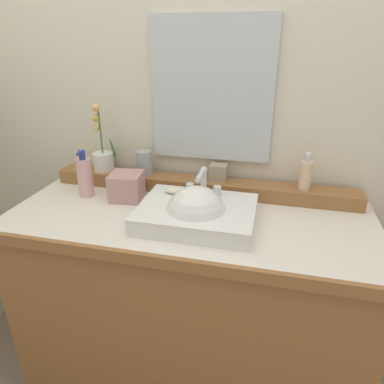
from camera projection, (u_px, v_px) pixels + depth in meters
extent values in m
cube|color=#786757|center=(189.00, 380.00, 1.73)|extent=(3.15, 3.76, 0.10)
cube|color=beige|center=(210.00, 110.00, 1.57)|extent=(3.15, 0.20, 2.41)
cube|color=#8F5D32|center=(189.00, 307.00, 1.54)|extent=(1.39, 0.56, 0.84)
cube|color=silver|center=(189.00, 219.00, 1.36)|extent=(1.42, 0.59, 0.04)
cube|color=#8F5D32|center=(166.00, 263.00, 1.10)|extent=(1.42, 0.02, 0.04)
cube|color=#8F5D32|center=(201.00, 186.00, 1.54)|extent=(1.34, 0.11, 0.06)
cube|color=white|center=(197.00, 214.00, 1.29)|extent=(0.43, 0.33, 0.06)
sphere|color=white|center=(196.00, 216.00, 1.28)|extent=(0.23, 0.23, 0.23)
cylinder|color=silver|center=(204.00, 182.00, 1.36)|extent=(0.02, 0.02, 0.10)
cylinder|color=silver|center=(201.00, 175.00, 1.29)|extent=(0.02, 0.11, 0.02)
sphere|color=silver|center=(204.00, 170.00, 1.34)|extent=(0.03, 0.03, 0.03)
cylinder|color=silver|center=(190.00, 188.00, 1.39)|extent=(0.03, 0.03, 0.04)
cylinder|color=silver|center=(217.00, 191.00, 1.36)|extent=(0.03, 0.03, 0.04)
ellipsoid|color=beige|center=(173.00, 190.00, 1.38)|extent=(0.07, 0.04, 0.02)
cylinder|color=silver|center=(104.00, 162.00, 1.62)|extent=(0.09, 0.09, 0.08)
cylinder|color=tan|center=(103.00, 154.00, 1.60)|extent=(0.08, 0.08, 0.01)
cylinder|color=#476B38|center=(100.00, 131.00, 1.56)|extent=(0.01, 0.01, 0.21)
ellipsoid|color=#387033|center=(113.00, 149.00, 1.60)|extent=(0.04, 0.04, 0.09)
ellipsoid|color=#387033|center=(113.00, 149.00, 1.61)|extent=(0.04, 0.04, 0.10)
sphere|color=#E4AC4F|center=(97.00, 128.00, 1.56)|extent=(0.03, 0.03, 0.03)
sphere|color=#E4AC4F|center=(96.00, 118.00, 1.54)|extent=(0.03, 0.03, 0.03)
sphere|color=#E4AC4F|center=(96.00, 108.00, 1.50)|extent=(0.03, 0.03, 0.03)
cylinder|color=beige|center=(305.00, 176.00, 1.41)|extent=(0.05, 0.05, 0.12)
cylinder|color=silver|center=(308.00, 160.00, 1.38)|extent=(0.02, 0.02, 0.02)
cylinder|color=silver|center=(308.00, 155.00, 1.37)|extent=(0.02, 0.02, 0.02)
cylinder|color=silver|center=(309.00, 155.00, 1.36)|extent=(0.01, 0.03, 0.01)
cylinder|color=#969CA1|center=(145.00, 163.00, 1.57)|extent=(0.07, 0.07, 0.11)
cube|color=gray|center=(219.00, 172.00, 1.51)|extent=(0.08, 0.06, 0.07)
cylinder|color=#D3A1A1|center=(85.00, 178.00, 1.49)|extent=(0.06, 0.06, 0.17)
cylinder|color=navy|center=(82.00, 157.00, 1.45)|extent=(0.03, 0.03, 0.02)
cylinder|color=navy|center=(82.00, 153.00, 1.44)|extent=(0.03, 0.03, 0.02)
cylinder|color=navy|center=(79.00, 153.00, 1.43)|extent=(0.01, 0.03, 0.01)
cube|color=tan|center=(127.00, 186.00, 1.47)|extent=(0.14, 0.14, 0.11)
cube|color=silver|center=(212.00, 91.00, 1.43)|extent=(0.51, 0.02, 0.58)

